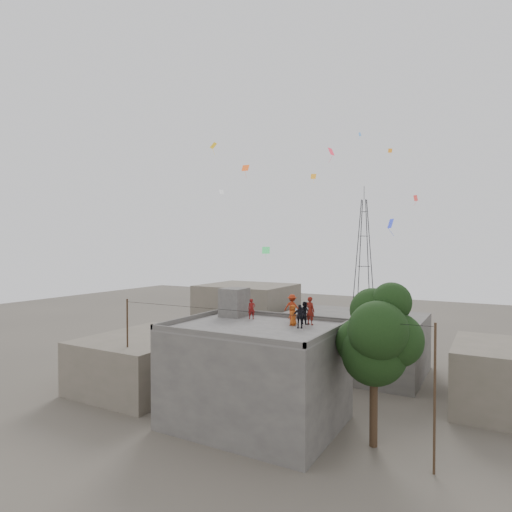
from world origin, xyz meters
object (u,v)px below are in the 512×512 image
(stair_head_box, at_px, (234,302))
(tree, at_px, (378,337))
(transmission_tower, at_px, (364,260))
(person_dark_adult, at_px, (300,316))
(person_red_adult, at_px, (310,311))

(stair_head_box, xyz_separation_m, tree, (10.57, -2.00, -1.00))
(transmission_tower, xyz_separation_m, person_dark_adult, (6.62, -39.22, -2.25))
(tree, bearing_deg, person_red_adult, 161.32)
(tree, xyz_separation_m, person_dark_adult, (-4.74, 0.19, 0.72))
(person_dark_adult, bearing_deg, tree, -23.38)
(tree, distance_m, person_red_adult, 4.94)
(stair_head_box, xyz_separation_m, person_red_adult, (5.96, -0.45, -0.11))
(person_dark_adult, bearing_deg, person_red_adult, 63.03)
(stair_head_box, xyz_separation_m, person_dark_adult, (5.82, -1.82, -0.28))
(stair_head_box, xyz_separation_m, transmission_tower, (-0.80, 37.40, 1.97))
(stair_head_box, distance_m, tree, 10.80)
(stair_head_box, height_order, person_red_adult, stair_head_box)
(stair_head_box, height_order, person_dark_adult, stair_head_box)
(transmission_tower, relative_size, person_dark_adult, 13.87)
(person_red_adult, xyz_separation_m, person_dark_adult, (-0.14, -1.37, -0.17))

